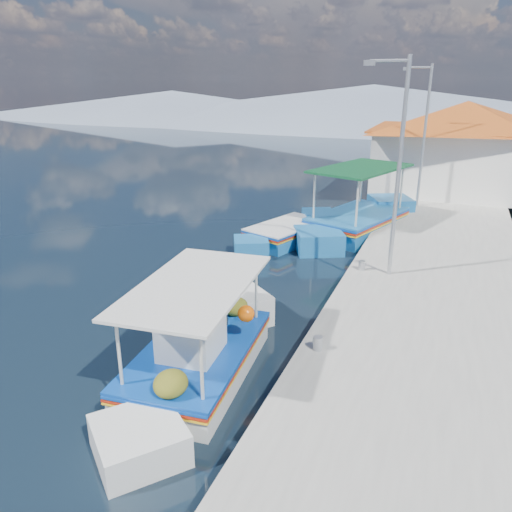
% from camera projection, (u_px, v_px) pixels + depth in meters
% --- Properties ---
extents(ground, '(160.00, 160.00, 0.00)m').
position_uv_depth(ground, '(219.00, 291.00, 14.64)').
color(ground, black).
rests_on(ground, ground).
extents(quay, '(5.00, 44.00, 0.50)m').
position_uv_depth(quay, '(441.00, 247.00, 17.71)').
color(quay, '#A8A69D').
rests_on(quay, ground).
extents(bollards, '(0.20, 17.20, 0.30)m').
position_uv_depth(bollards, '(379.00, 235.00, 17.66)').
color(bollards, '#A5A8AD').
rests_on(bollards, quay).
extents(main_caique, '(2.47, 7.02, 2.32)m').
position_uv_depth(main_caique, '(200.00, 354.00, 10.43)').
color(main_caique, silver).
rests_on(main_caique, ground).
extents(caique_green_canopy, '(3.99, 7.53, 2.97)m').
position_uv_depth(caique_green_canopy, '(357.00, 222.00, 20.02)').
color(caique_green_canopy, '#1A62A1').
rests_on(caique_green_canopy, ground).
extents(caique_blue_hull, '(2.96, 5.56, 1.05)m').
position_uv_depth(caique_blue_hull, '(287.00, 234.00, 19.04)').
color(caique_blue_hull, '#1A62A1').
rests_on(caique_blue_hull, ground).
extents(harbor_building, '(10.49, 10.49, 4.40)m').
position_uv_depth(harbor_building, '(462.00, 146.00, 24.62)').
color(harbor_building, silver).
rests_on(harbor_building, quay).
extents(lamp_post_near, '(1.21, 0.14, 6.00)m').
position_uv_depth(lamp_post_near, '(396.00, 159.00, 13.50)').
color(lamp_post_near, '#A5A8AD').
rests_on(lamp_post_near, quay).
extents(lamp_post_far, '(1.21, 0.14, 6.00)m').
position_uv_depth(lamp_post_far, '(423.00, 129.00, 21.35)').
color(lamp_post_far, '#A5A8AD').
rests_on(lamp_post_far, quay).
extents(mountain_ridge, '(171.40, 96.00, 5.50)m').
position_uv_depth(mountain_ridge, '(468.00, 112.00, 60.54)').
color(mountain_ridge, gray).
rests_on(mountain_ridge, ground).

